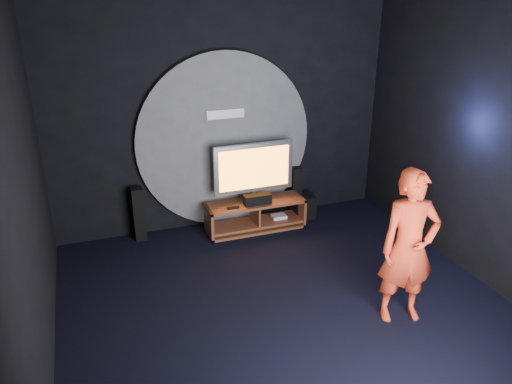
% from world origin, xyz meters
% --- Properties ---
extents(floor, '(5.00, 5.00, 0.00)m').
position_xyz_m(floor, '(0.00, 0.00, 0.00)').
color(floor, black).
rests_on(floor, ground).
extents(back_wall, '(5.00, 0.04, 3.50)m').
position_xyz_m(back_wall, '(0.00, 2.50, 1.75)').
color(back_wall, black).
rests_on(back_wall, ground).
extents(front_wall, '(5.00, 0.04, 3.50)m').
position_xyz_m(front_wall, '(0.00, -2.50, 1.75)').
color(front_wall, black).
rests_on(front_wall, ground).
extents(left_wall, '(0.04, 5.00, 3.50)m').
position_xyz_m(left_wall, '(-2.50, 0.00, 1.75)').
color(left_wall, black).
rests_on(left_wall, ground).
extents(right_wall, '(0.04, 5.00, 3.50)m').
position_xyz_m(right_wall, '(2.50, 0.00, 1.75)').
color(right_wall, black).
rests_on(right_wall, ground).
extents(wall_disc_panel, '(2.60, 0.11, 2.60)m').
position_xyz_m(wall_disc_panel, '(0.00, 2.44, 1.30)').
color(wall_disc_panel, '#515156').
rests_on(wall_disc_panel, ground).
extents(media_console, '(1.48, 0.45, 0.45)m').
position_xyz_m(media_console, '(0.34, 2.05, 0.19)').
color(media_console, brown).
rests_on(media_console, ground).
extents(tv, '(1.19, 0.22, 0.88)m').
position_xyz_m(tv, '(0.33, 2.12, 0.93)').
color(tv, silver).
rests_on(tv, media_console).
extents(center_speaker, '(0.40, 0.15, 0.15)m').
position_xyz_m(center_speaker, '(0.33, 1.96, 0.53)').
color(center_speaker, black).
rests_on(center_speaker, media_console).
extents(remote, '(0.18, 0.05, 0.02)m').
position_xyz_m(remote, '(-0.05, 1.93, 0.46)').
color(remote, black).
rests_on(remote, media_console).
extents(tower_speaker_left, '(0.16, 0.18, 0.79)m').
position_xyz_m(tower_speaker_left, '(-1.34, 2.31, 0.40)').
color(tower_speaker_left, black).
rests_on(tower_speaker_left, ground).
extents(tower_speaker_right, '(0.16, 0.18, 0.79)m').
position_xyz_m(tower_speaker_right, '(1.11, 2.35, 0.40)').
color(tower_speaker_right, black).
rests_on(tower_speaker_right, ground).
extents(subwoofer, '(0.33, 0.33, 0.36)m').
position_xyz_m(subwoofer, '(1.18, 2.20, 0.18)').
color(subwoofer, black).
rests_on(subwoofer, ground).
extents(player, '(0.70, 0.54, 1.74)m').
position_xyz_m(player, '(1.13, -0.51, 0.87)').
color(player, red).
rests_on(player, ground).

